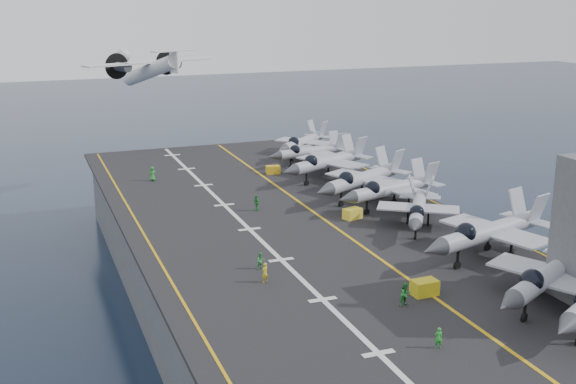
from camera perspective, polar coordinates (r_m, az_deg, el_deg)
name	(u,v)px	position (r m, az deg, el deg)	size (l,w,h in m)	color
ground	(300,309)	(84.11, 0.98, -9.25)	(500.00, 500.00, 0.00)	#142135
hull	(300,269)	(82.15, 0.99, -6.08)	(36.00, 90.00, 10.00)	#56595E
flight_deck	(301,225)	(80.40, 1.01, -2.63)	(38.00, 92.00, 0.40)	black
foul_line	(325,220)	(81.44, 2.97, -2.25)	(0.35, 90.00, 0.02)	gold
landing_centerline	(249,229)	(78.41, -3.07, -2.95)	(0.50, 90.00, 0.02)	silver
deck_edge_port	(148,241)	(76.00, -11.01, -3.82)	(0.25, 90.00, 0.02)	gold
deck_edge_stbd	(444,207)	(88.58, 12.20, -1.13)	(0.25, 90.00, 0.02)	gold
fighter_jet_1	(549,273)	(62.76, 19.95, -6.06)	(18.55, 16.35, 5.39)	#99A0A9
fighter_jet_2	(490,230)	(71.73, 15.66, -2.90)	(18.91, 15.29, 5.70)	gray
fighter_jet_3	(418,208)	(79.29, 10.24, -1.24)	(14.75, 16.01, 4.62)	#9DA6AD
fighter_jet_4	(393,187)	(86.20, 8.29, 0.37)	(16.90, 13.49, 5.13)	#9BA4AC
fighter_jet_5	(363,177)	(89.67, 5.95, 1.17)	(19.08, 16.88, 5.54)	#9EA7AE
fighter_jet_6	(328,161)	(98.77, 3.17, 2.50)	(18.38, 15.90, 5.37)	gray
fighter_jet_7	(312,150)	(107.13, 1.87, 3.31)	(14.58, 11.11, 4.57)	#A0A6AF
fighter_jet_8	(303,141)	(113.28, 1.19, 4.05)	(16.75, 16.29, 4.88)	#99A1AA
tow_cart_a	(424,287)	(62.63, 10.73, -7.42)	(2.23, 1.49, 1.31)	gold
tow_cart_b	(352,214)	(82.16, 5.11, -1.71)	(2.30, 1.83, 1.21)	yellow
tow_cart_c	(273,170)	(102.43, -1.20, 1.77)	(2.03, 1.45, 1.14)	gold
crew_1	(265,273)	(64.01, -1.84, -6.38)	(1.32, 1.15, 1.84)	gold
crew_2	(261,261)	(67.07, -2.17, -5.45)	(1.03, 0.75, 1.61)	green
crew_4	(256,203)	(84.87, -2.52, -0.86)	(0.89, 1.22, 1.91)	#268C33
crew_5	(152,174)	(100.17, -10.66, 1.43)	(1.28, 0.94, 1.97)	#268C33
crew_6	(439,338)	(53.94, 11.81, -11.19)	(1.11, 0.89, 1.60)	green
crew_7	(405,294)	(60.15, 9.26, -7.97)	(1.31, 0.98, 2.01)	#268C33
transport_plane	(151,71)	(126.45, -10.80, 9.40)	(28.40, 24.11, 5.68)	white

